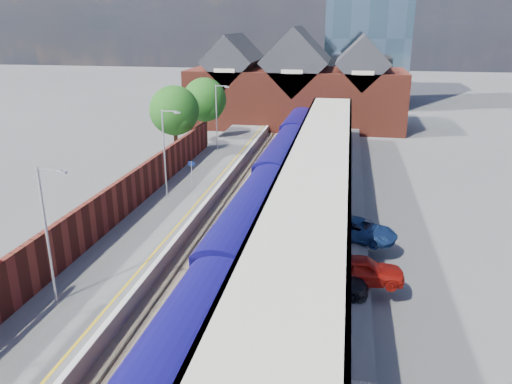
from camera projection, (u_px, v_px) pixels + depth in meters
The scene contains 21 objects.
ground at pixel (264, 183), 46.51m from camera, with size 240.00×240.00×0.00m, color #5B5B5E.
ballast_bed at pixel (242, 223), 37.18m from camera, with size 6.00×76.00×0.06m, color #473D33.
rails at pixel (242, 222), 37.15m from camera, with size 4.51×76.00×0.14m.
left_platform at pixel (171, 213), 37.96m from camera, with size 5.00×76.00×1.00m, color #565659.
right_platform at pixel (323, 223), 36.02m from camera, with size 6.00×76.00×1.00m, color #565659.
coping_left at pixel (200, 208), 37.40m from camera, with size 0.30×76.00×0.05m, color silver.
coping_right at pixel (284, 213), 36.33m from camera, with size 0.30×76.00×0.05m, color silver.
yellow_line at pixel (193, 208), 37.50m from camera, with size 0.14×76.00×0.01m, color yellow.
train at pixel (270, 182), 39.87m from camera, with size 3.17×65.96×3.45m.
canopy at pixel (320, 152), 36.39m from camera, with size 4.50×52.00×4.48m.
lamp_post_b at pixel (49, 228), 23.62m from camera, with size 1.48×0.18×7.00m.
lamp_post_c at pixel (166, 148), 38.52m from camera, with size 1.48×0.18×7.00m.
lamp_post_d at pixel (218, 113), 53.43m from camera, with size 1.48×0.18×7.00m.
platform_sign at pixel (192, 171), 40.90m from camera, with size 0.55×0.08×2.50m.
brick_wall at pixel (96, 217), 31.76m from camera, with size 0.35×50.00×3.86m.
station_building at pixel (296, 88), 70.83m from camera, with size 30.00×12.12×13.78m.
tree_near at pixel (175, 112), 52.03m from camera, with size 5.20×5.20×8.10m.
tree_far at pixel (206, 101), 59.32m from camera, with size 5.20×5.20×8.10m.
parked_car_red at pixel (361, 270), 26.47m from camera, with size 1.81×4.49×1.53m, color #AC150E.
parked_car_dark at pixel (323, 281), 25.52m from camera, with size 1.89×4.65×1.35m, color black.
parked_car_blue at pixel (360, 229), 31.92m from camera, with size 2.21×4.79×1.33m, color navy.
Camera 1 is at (7.23, -13.70, 14.22)m, focal length 35.00 mm.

